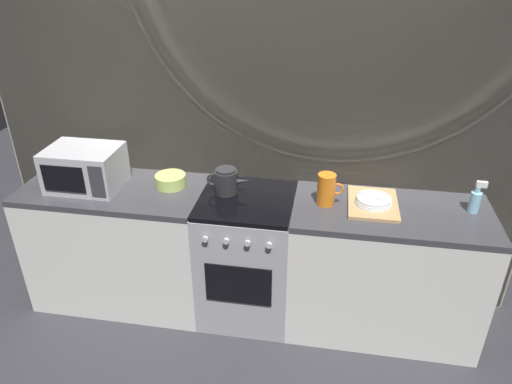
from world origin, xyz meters
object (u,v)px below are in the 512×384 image
(dish_pile, at_px, (373,202))
(spray_bottle, at_px, (475,200))
(kettle, at_px, (226,181))
(pitcher, at_px, (326,189))
(mixing_bowl, at_px, (171,180))
(microwave, at_px, (85,168))
(stove_unit, at_px, (247,256))

(dish_pile, relative_size, spray_bottle, 1.97)
(kettle, bearing_deg, pitcher, -3.92)
(spray_bottle, bearing_deg, mixing_bowl, 179.53)
(mixing_bowl, height_order, pitcher, pitcher)
(mixing_bowl, relative_size, pitcher, 1.00)
(microwave, relative_size, pitcher, 2.30)
(stove_unit, height_order, pitcher, pitcher)
(kettle, relative_size, spray_bottle, 1.40)
(stove_unit, distance_m, pitcher, 0.74)
(microwave, bearing_deg, pitcher, 1.13)
(kettle, height_order, pitcher, pitcher)
(stove_unit, xyz_separation_m, dish_pile, (0.78, 0.04, 0.47))
(spray_bottle, bearing_deg, kettle, -179.67)
(stove_unit, relative_size, mixing_bowl, 4.50)
(microwave, xyz_separation_m, kettle, (0.92, 0.07, -0.05))
(pitcher, xyz_separation_m, spray_bottle, (0.88, 0.05, -0.02))
(kettle, bearing_deg, mixing_bowl, 176.38)
(microwave, relative_size, kettle, 1.62)
(stove_unit, distance_m, microwave, 1.21)
(mixing_bowl, relative_size, dish_pile, 0.50)
(kettle, height_order, dish_pile, kettle)
(dish_pile, height_order, spray_bottle, spray_bottle)
(mixing_bowl, relative_size, spray_bottle, 0.99)
(mixing_bowl, xyz_separation_m, spray_bottle, (1.90, -0.02, 0.04))
(spray_bottle, bearing_deg, microwave, -178.05)
(dish_pile, bearing_deg, pitcher, -175.02)
(kettle, relative_size, dish_pile, 0.71)
(pitcher, xyz_separation_m, dish_pile, (0.29, 0.03, -0.08))
(stove_unit, height_order, microwave, microwave)
(microwave, height_order, pitcher, microwave)
(kettle, relative_size, pitcher, 1.42)
(microwave, height_order, spray_bottle, microwave)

